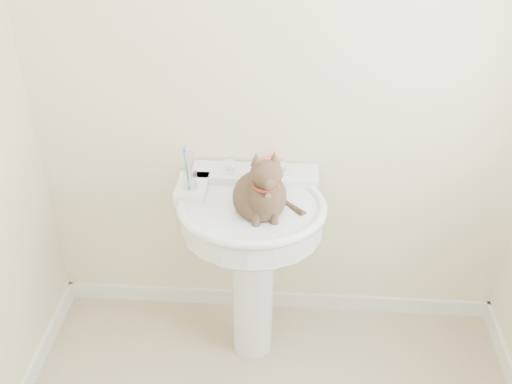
# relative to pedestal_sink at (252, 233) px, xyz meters

# --- Properties ---
(wall_back) EXTENTS (2.20, 0.00, 2.50)m
(wall_back) POSITION_rel_pedestal_sink_xyz_m (0.10, 0.29, 0.56)
(wall_back) COLOR beige
(wall_back) RESTS_ON ground
(baseboard_back) EXTENTS (2.20, 0.02, 0.09)m
(baseboard_back) POSITION_rel_pedestal_sink_xyz_m (0.10, 0.28, -0.65)
(baseboard_back) COLOR white
(baseboard_back) RESTS_ON floor
(pedestal_sink) EXTENTS (0.64, 0.63, 0.88)m
(pedestal_sink) POSITION_rel_pedestal_sink_xyz_m (0.00, 0.00, 0.00)
(pedestal_sink) COLOR white
(pedestal_sink) RESTS_ON floor
(faucet) EXTENTS (0.28, 0.12, 0.14)m
(faucet) POSITION_rel_pedestal_sink_xyz_m (0.00, 0.16, 0.23)
(faucet) COLOR silver
(faucet) RESTS_ON pedestal_sink
(soap_bar) EXTENTS (0.10, 0.08, 0.03)m
(soap_bar) POSITION_rel_pedestal_sink_xyz_m (0.06, 0.25, 0.20)
(soap_bar) COLOR #E84A25
(soap_bar) RESTS_ON pedestal_sink
(toothbrush_cup) EXTENTS (0.07, 0.07, 0.19)m
(toothbrush_cup) POSITION_rel_pedestal_sink_xyz_m (-0.26, 0.05, 0.24)
(toothbrush_cup) COLOR silver
(toothbrush_cup) RESTS_ON pedestal_sink
(cat) EXTENTS (0.24, 0.30, 0.44)m
(cat) POSITION_rel_pedestal_sink_xyz_m (0.04, -0.06, 0.24)
(cat) COLOR brown
(cat) RESTS_ON pedestal_sink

